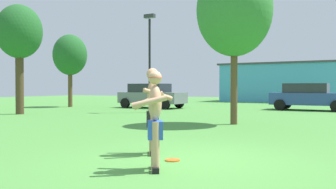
{
  "coord_description": "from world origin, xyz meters",
  "views": [
    {
      "loc": [
        2.9,
        -6.07,
        1.36
      ],
      "look_at": [
        -0.5,
        0.17,
        1.22
      ],
      "focal_mm": 38.8,
      "sensor_mm": 36.0,
      "label": 1
    }
  ],
  "objects_px": {
    "car_gray_near_post": "(152,95)",
    "tree_left_field": "(234,11)",
    "tree_near_building": "(19,33)",
    "player_in_black": "(153,108)",
    "player_with_cap": "(155,116)",
    "frisbee": "(172,160)",
    "car_blue_mid_lot": "(309,96)",
    "tree_behind_players": "(70,55)",
    "lamp_post": "(150,52)"
  },
  "relations": [
    {
      "from": "car_gray_near_post",
      "to": "tree_left_field",
      "type": "height_order",
      "value": "tree_left_field"
    },
    {
      "from": "tree_near_building",
      "to": "player_in_black",
      "type": "bearing_deg",
      "value": -28.02
    },
    {
      "from": "player_with_cap",
      "to": "player_in_black",
      "type": "distance_m",
      "value": 1.44
    },
    {
      "from": "frisbee",
      "to": "tree_left_field",
      "type": "bearing_deg",
      "value": 99.05
    },
    {
      "from": "player_with_cap",
      "to": "car_blue_mid_lot",
      "type": "xyz_separation_m",
      "value": [
        0.1,
        17.46,
        -0.07
      ]
    },
    {
      "from": "tree_left_field",
      "to": "tree_behind_players",
      "type": "relative_size",
      "value": 1.17
    },
    {
      "from": "car_gray_near_post",
      "to": "tree_behind_players",
      "type": "bearing_deg",
      "value": -163.86
    },
    {
      "from": "player_with_cap",
      "to": "car_gray_near_post",
      "type": "distance_m",
      "value": 17.7
    },
    {
      "from": "player_with_cap",
      "to": "car_gray_near_post",
      "type": "height_order",
      "value": "player_with_cap"
    },
    {
      "from": "car_blue_mid_lot",
      "to": "tree_left_field",
      "type": "height_order",
      "value": "tree_left_field"
    },
    {
      "from": "lamp_post",
      "to": "tree_near_building",
      "type": "distance_m",
      "value": 6.63
    },
    {
      "from": "player_with_cap",
      "to": "lamp_post",
      "type": "xyz_separation_m",
      "value": [
        -7.14,
        11.49,
        2.36
      ]
    },
    {
      "from": "frisbee",
      "to": "tree_left_field",
      "type": "relative_size",
      "value": 0.05
    },
    {
      "from": "tree_left_field",
      "to": "car_gray_near_post",
      "type": "bearing_deg",
      "value": 137.16
    },
    {
      "from": "lamp_post",
      "to": "player_with_cap",
      "type": "bearing_deg",
      "value": -58.15
    },
    {
      "from": "player_with_cap",
      "to": "frisbee",
      "type": "bearing_deg",
      "value": 97.1
    },
    {
      "from": "frisbee",
      "to": "player_with_cap",
      "type": "bearing_deg",
      "value": -82.9
    },
    {
      "from": "tree_near_building",
      "to": "tree_left_field",
      "type": "bearing_deg",
      "value": 1.83
    },
    {
      "from": "frisbee",
      "to": "tree_left_field",
      "type": "xyz_separation_m",
      "value": [
        -1.09,
        6.85,
        4.12
      ]
    },
    {
      "from": "frisbee",
      "to": "car_blue_mid_lot",
      "type": "bearing_deg",
      "value": 89.31
    },
    {
      "from": "player_with_cap",
      "to": "frisbee",
      "type": "distance_m",
      "value": 1.2
    },
    {
      "from": "car_blue_mid_lot",
      "to": "tree_behind_players",
      "type": "bearing_deg",
      "value": -165.08
    },
    {
      "from": "player_in_black",
      "to": "car_blue_mid_lot",
      "type": "height_order",
      "value": "player_in_black"
    },
    {
      "from": "car_blue_mid_lot",
      "to": "tree_left_field",
      "type": "distance_m",
      "value": 10.42
    },
    {
      "from": "lamp_post",
      "to": "tree_behind_players",
      "type": "distance_m",
      "value": 7.88
    },
    {
      "from": "lamp_post",
      "to": "tree_left_field",
      "type": "height_order",
      "value": "tree_left_field"
    },
    {
      "from": "frisbee",
      "to": "car_blue_mid_lot",
      "type": "height_order",
      "value": "car_blue_mid_lot"
    },
    {
      "from": "player_in_black",
      "to": "lamp_post",
      "type": "height_order",
      "value": "lamp_post"
    },
    {
      "from": "player_in_black",
      "to": "tree_behind_players",
      "type": "xyz_separation_m",
      "value": [
        -13.99,
        12.29,
        2.61
      ]
    },
    {
      "from": "tree_near_building",
      "to": "car_blue_mid_lot",
      "type": "bearing_deg",
      "value": 39.46
    },
    {
      "from": "car_blue_mid_lot",
      "to": "lamp_post",
      "type": "xyz_separation_m",
      "value": [
        -7.24,
        -5.97,
        2.43
      ]
    },
    {
      "from": "player_with_cap",
      "to": "car_blue_mid_lot",
      "type": "bearing_deg",
      "value": 89.68
    },
    {
      "from": "car_blue_mid_lot",
      "to": "tree_left_field",
      "type": "relative_size",
      "value": 0.74
    },
    {
      "from": "player_in_black",
      "to": "tree_behind_players",
      "type": "distance_m",
      "value": 18.8
    },
    {
      "from": "player_in_black",
      "to": "tree_near_building",
      "type": "distance_m",
      "value": 13.35
    },
    {
      "from": "car_blue_mid_lot",
      "to": "tree_near_building",
      "type": "distance_m",
      "value": 16.29
    },
    {
      "from": "player_in_black",
      "to": "tree_near_building",
      "type": "bearing_deg",
      "value": 151.98
    },
    {
      "from": "player_with_cap",
      "to": "tree_left_field",
      "type": "relative_size",
      "value": 0.28
    },
    {
      "from": "car_gray_near_post",
      "to": "player_in_black",
      "type": "bearing_deg",
      "value": -58.69
    },
    {
      "from": "tree_behind_players",
      "to": "tree_near_building",
      "type": "xyz_separation_m",
      "value": [
        2.53,
        -6.19,
        0.52
      ]
    },
    {
      "from": "player_in_black",
      "to": "tree_behind_players",
      "type": "bearing_deg",
      "value": 138.7
    },
    {
      "from": "lamp_post",
      "to": "tree_near_building",
      "type": "relative_size",
      "value": 0.96
    },
    {
      "from": "car_gray_near_post",
      "to": "tree_behind_players",
      "type": "height_order",
      "value": "tree_behind_players"
    },
    {
      "from": "frisbee",
      "to": "tree_behind_players",
      "type": "relative_size",
      "value": 0.06
    },
    {
      "from": "lamp_post",
      "to": "tree_near_building",
      "type": "bearing_deg",
      "value": -140.63
    },
    {
      "from": "player_in_black",
      "to": "tree_near_building",
      "type": "xyz_separation_m",
      "value": [
        -11.46,
        6.1,
        3.13
      ]
    },
    {
      "from": "car_gray_near_post",
      "to": "frisbee",
      "type": "bearing_deg",
      "value": -57.48
    },
    {
      "from": "frisbee",
      "to": "tree_behind_players",
      "type": "xyz_separation_m",
      "value": [
        -14.65,
        12.69,
        3.52
      ]
    },
    {
      "from": "tree_left_field",
      "to": "tree_near_building",
      "type": "relative_size",
      "value": 1.06
    },
    {
      "from": "frisbee",
      "to": "tree_behind_players",
      "type": "height_order",
      "value": "tree_behind_players"
    }
  ]
}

